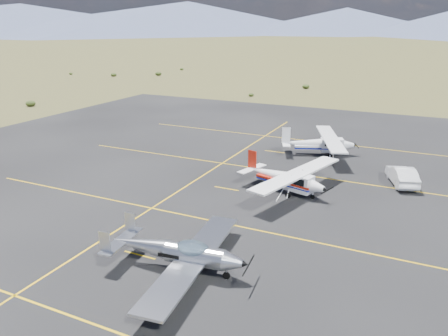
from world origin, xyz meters
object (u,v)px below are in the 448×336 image
Objects in this scene: aircraft_plain at (319,143)px; aircraft_cessna at (285,177)px; aircraft_low_wing at (179,252)px; sedan at (402,175)px.

aircraft_cessna is at bearing -110.89° from aircraft_plain.
aircraft_plain is (1.32, 23.24, 0.11)m from aircraft_low_wing.
aircraft_low_wing is 20.22m from sedan.
sedan is at bearing -54.94° from aircraft_plain.
aircraft_low_wing is at bearing 44.17° from sedan.
aircraft_plain is 2.27× the size of sedan.
sedan is (9.08, 18.06, -0.30)m from aircraft_low_wing.
aircraft_low_wing is 1.00× the size of aircraft_plain.
aircraft_plain is at bearing -52.90° from sedan.
sedan is at bearing 50.33° from aircraft_cessna.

